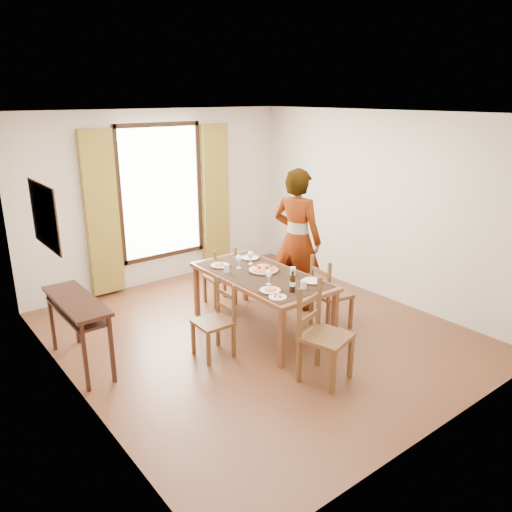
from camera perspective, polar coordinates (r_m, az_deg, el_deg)
ground at (r=6.42m, az=0.23°, el=-8.83°), size 5.00×5.00×0.00m
room_shell at (r=5.99m, az=-0.55°, el=4.89°), size 4.60×5.10×2.74m
console_table at (r=5.77m, az=-19.80°, el=-5.71°), size 0.38×1.20×0.80m
dining_table at (r=6.27m, az=0.60°, el=-2.62°), size 0.95×1.90×0.76m
chair_west at (r=5.78m, az=-4.67°, el=-7.56°), size 0.40×0.40×0.89m
chair_north at (r=7.15m, az=-4.03°, el=-2.51°), size 0.41×0.41×0.86m
chair_south at (r=5.32m, az=7.63°, el=-9.14°), size 0.58×0.58×1.05m
chair_east at (r=6.48m, az=8.40°, el=-4.43°), size 0.49×0.49×0.96m
man at (r=6.90m, az=4.70°, el=1.88°), size 1.01×0.91×1.98m
plate_sw at (r=5.70m, az=1.62°, el=-3.81°), size 0.27×0.27×0.05m
plate_se at (r=6.02m, az=6.42°, el=-2.71°), size 0.27×0.27×0.05m
plate_nw at (r=6.53m, az=-4.14°, el=-0.96°), size 0.27×0.27×0.05m
plate_ne at (r=6.82m, az=-0.70°, el=-0.08°), size 0.27×0.27×0.05m
pasta_platter at (r=6.33m, az=0.85°, el=-1.33°), size 0.40×0.40×0.10m
caprese_plate at (r=5.53m, az=2.50°, el=-4.61°), size 0.20×0.20×0.04m
wine_glass_a at (r=5.87m, az=1.45°, el=-2.45°), size 0.08×0.08×0.18m
wine_glass_b at (r=6.57m, az=-0.62°, el=-0.19°), size 0.08×0.08×0.18m
wine_glass_c at (r=6.43m, az=-1.99°, el=-0.63°), size 0.08×0.08×0.18m
tumbler_a at (r=6.22m, az=4.23°, el=-1.73°), size 0.07×0.07×0.10m
tumbler_b at (r=6.31m, az=-3.40°, el=-1.41°), size 0.07×0.07×0.10m
tumbler_c at (r=5.79m, az=5.45°, el=-3.29°), size 0.07×0.07×0.10m
wine_bottle at (r=5.66m, az=4.19°, el=-2.94°), size 0.07×0.07×0.25m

